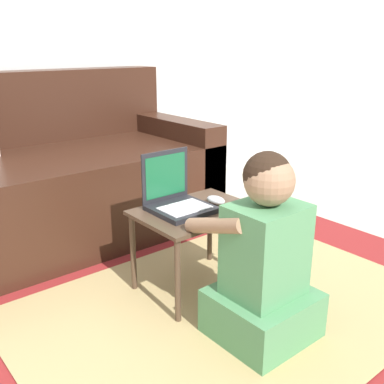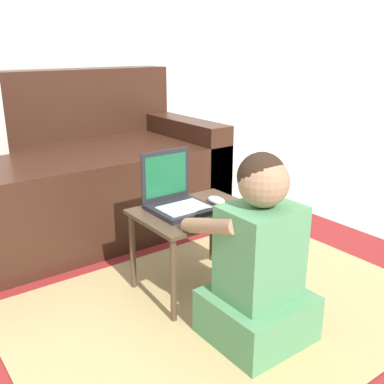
% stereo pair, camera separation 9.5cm
% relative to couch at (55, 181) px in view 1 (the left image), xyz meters
% --- Properties ---
extents(ground_plane, '(16.00, 16.00, 0.00)m').
position_rel_couch_xyz_m(ground_plane, '(0.25, -1.07, -0.31)').
color(ground_plane, beige).
extents(wall_back, '(9.00, 0.06, 2.50)m').
position_rel_couch_xyz_m(wall_back, '(0.25, 0.47, 0.94)').
color(wall_back, silver).
rests_on(wall_back, ground_plane).
extents(area_rug, '(2.25, 1.64, 0.01)m').
position_rel_couch_xyz_m(area_rug, '(0.21, -1.14, -0.30)').
color(area_rug, maroon).
rests_on(area_rug, ground_plane).
extents(couch, '(1.63, 0.86, 0.87)m').
position_rel_couch_xyz_m(couch, '(0.00, 0.00, 0.00)').
color(couch, '#381E14').
rests_on(couch, ground_plane).
extents(laptop_desk, '(0.48, 0.36, 0.37)m').
position_rel_couch_xyz_m(laptop_desk, '(0.21, -0.94, 0.01)').
color(laptop_desk, '#4C3828').
rests_on(laptop_desk, ground_plane).
extents(laptop, '(0.23, 0.23, 0.23)m').
position_rel_couch_xyz_m(laptop, '(0.16, -0.89, 0.10)').
color(laptop, '#232328').
rests_on(laptop, laptop_desk).
extents(computer_mouse, '(0.06, 0.09, 0.03)m').
position_rel_couch_xyz_m(computer_mouse, '(0.32, -0.94, 0.07)').
color(computer_mouse, silver).
rests_on(computer_mouse, laptop_desk).
extents(person_seated, '(0.34, 0.43, 0.69)m').
position_rel_couch_xyz_m(person_seated, '(0.18, -1.34, -0.02)').
color(person_seated, '#518E5B').
rests_on(person_seated, ground_plane).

